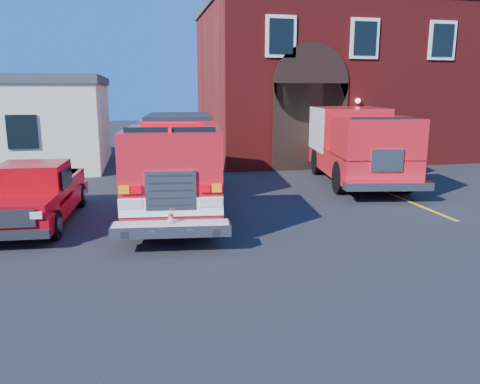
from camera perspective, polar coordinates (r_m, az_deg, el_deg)
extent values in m
plane|color=black|center=(12.51, -1.15, -4.69)|extent=(100.00, 100.00, 0.00)
cube|color=#DDB90B|center=(15.89, 21.82, -1.91)|extent=(0.12, 3.00, 0.01)
cube|color=#DDB90B|center=(18.38, 16.69, 0.28)|extent=(0.12, 3.00, 0.01)
cube|color=#DDB90B|center=(21.01, 12.81, 1.93)|extent=(0.12, 3.00, 0.01)
cube|color=maroon|center=(28.11, 11.88, 12.67)|extent=(15.00, 10.00, 8.00)
cube|color=#3B3E40|center=(28.48, 12.28, 21.14)|extent=(15.20, 10.20, 0.50)
cube|color=black|center=(22.20, 8.54, 7.82)|extent=(3.60, 0.12, 4.00)
cylinder|color=black|center=(22.14, 8.71, 12.99)|extent=(3.60, 0.12, 3.60)
cube|color=black|center=(21.76, 5.01, 18.38)|extent=(1.40, 0.10, 1.80)
cube|color=black|center=(23.23, 14.97, 17.63)|extent=(1.40, 0.10, 1.80)
cube|color=black|center=(25.25, 23.46, 16.59)|extent=(1.40, 0.10, 1.80)
cube|color=black|center=(21.33, -25.01, 6.66)|extent=(1.20, 0.10, 1.40)
cylinder|color=black|center=(12.36, -12.94, -2.66)|extent=(0.46, 1.09, 1.06)
cylinder|color=black|center=(12.26, -3.05, -2.49)|extent=(0.46, 1.09, 1.06)
cube|color=red|center=(15.21, -7.56, 1.42)|extent=(3.39, 8.90, 0.87)
cube|color=red|center=(17.25, -7.41, 6.41)|extent=(2.88, 4.49, 1.54)
cube|color=red|center=(12.27, -8.15, 4.31)|extent=(2.75, 3.34, 1.45)
cube|color=black|center=(11.02, -8.49, 5.45)|extent=(2.12, 0.32, 0.91)
cube|color=red|center=(12.18, -8.27, 8.05)|extent=(1.57, 0.50, 0.14)
cube|color=white|center=(10.91, -8.37, -1.83)|extent=(2.40, 0.33, 0.42)
cube|color=silver|center=(10.82, -8.43, 0.14)|extent=(1.16, 0.19, 0.91)
cube|color=silver|center=(10.77, -8.36, -4.52)|extent=(2.74, 0.83, 0.27)
cube|color=#B7B7BF|center=(17.33, -11.45, 6.30)|extent=(0.43, 3.46, 1.25)
cube|color=#B7B7BF|center=(17.25, -3.35, 6.49)|extent=(0.43, 3.46, 1.25)
sphere|color=tan|center=(10.71, -8.39, -3.44)|extent=(0.15, 0.15, 0.13)
sphere|color=tan|center=(10.68, -8.41, -2.95)|extent=(0.12, 0.12, 0.11)
sphere|color=tan|center=(10.69, -8.63, -2.73)|extent=(0.05, 0.05, 0.04)
sphere|color=tan|center=(10.68, -8.20, -2.73)|extent=(0.05, 0.05, 0.04)
ellipsoid|color=red|center=(10.68, -8.42, -2.77)|extent=(0.12, 0.12, 0.06)
cylinder|color=red|center=(10.67, -8.42, -2.86)|extent=(0.14, 0.14, 0.01)
cylinder|color=black|center=(12.55, -21.75, -3.76)|extent=(0.31, 0.76, 0.75)
cube|color=#AB040D|center=(14.34, -23.41, -1.40)|extent=(2.20, 5.24, 0.42)
cube|color=#AB040D|center=(12.56, -25.66, -1.66)|extent=(1.80, 1.51, 0.33)
cube|color=#AB040D|center=(13.93, -23.96, 1.32)|extent=(1.82, 1.79, 0.93)
cube|color=#AB040D|center=(15.68, -22.14, 1.19)|extent=(1.84, 2.07, 0.51)
cube|color=black|center=(11.92, -26.61, -4.77)|extent=(1.91, 0.26, 0.21)
cylinder|color=black|center=(17.22, 12.18, 1.72)|extent=(0.57, 1.23, 1.18)
cylinder|color=black|center=(17.95, 19.49, 1.72)|extent=(0.57, 1.23, 1.18)
cube|color=red|center=(20.34, 13.36, 4.16)|extent=(4.08, 8.91, 0.97)
cube|color=red|center=(21.76, 12.39, 7.97)|extent=(3.54, 5.74, 1.61)
cube|color=red|center=(17.36, 16.19, 6.43)|extent=(3.07, 2.99, 1.39)
cube|color=#B7B7BF|center=(21.46, 8.85, 7.77)|extent=(0.80, 4.45, 1.82)
cube|color=#B7B7BF|center=(22.14, 15.79, 7.59)|extent=(0.80, 4.45, 1.82)
cube|color=silver|center=(16.11, 17.61, 0.71)|extent=(2.94, 0.96, 0.27)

